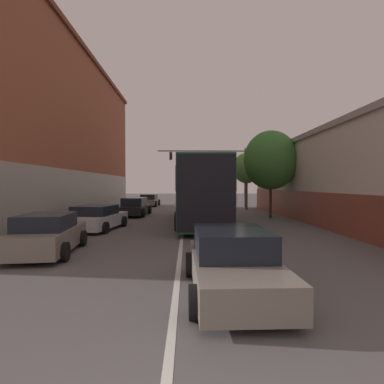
{
  "coord_description": "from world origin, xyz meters",
  "views": [
    {
      "loc": [
        0.25,
        -1.74,
        2.32
      ],
      "look_at": [
        0.51,
        15.39,
        1.93
      ],
      "focal_mm": 28.0,
      "sensor_mm": 36.0,
      "label": 1
    }
  ],
  "objects_px": {
    "parked_car_left_far": "(149,200)",
    "street_tree_far": "(247,168)",
    "bus": "(202,189)",
    "street_tree_near": "(271,160)",
    "parked_car_left_near": "(135,207)",
    "traffic_signal_gantry": "(218,164)",
    "hatchback_foreground": "(233,263)",
    "parked_car_left_mid": "(48,235)",
    "parked_car_left_distant": "(97,218)"
  },
  "relations": [
    {
      "from": "bus",
      "to": "parked_car_left_near",
      "type": "bearing_deg",
      "value": 49.95
    },
    {
      "from": "parked_car_left_near",
      "to": "parked_car_left_far",
      "type": "distance_m",
      "value": 10.49
    },
    {
      "from": "bus",
      "to": "traffic_signal_gantry",
      "type": "distance_m",
      "value": 13.2
    },
    {
      "from": "parked_car_left_far",
      "to": "street_tree_far",
      "type": "bearing_deg",
      "value": -115.17
    },
    {
      "from": "parked_car_left_mid",
      "to": "parked_car_left_near",
      "type": "bearing_deg",
      "value": -9.67
    },
    {
      "from": "parked_car_left_mid",
      "to": "street_tree_near",
      "type": "distance_m",
      "value": 15.49
    },
    {
      "from": "hatchback_foreground",
      "to": "parked_car_left_far",
      "type": "bearing_deg",
      "value": 9.58
    },
    {
      "from": "parked_car_left_far",
      "to": "street_tree_far",
      "type": "relative_size",
      "value": 0.8
    },
    {
      "from": "hatchback_foreground",
      "to": "traffic_signal_gantry",
      "type": "relative_size",
      "value": 0.43
    },
    {
      "from": "parked_car_left_mid",
      "to": "street_tree_near",
      "type": "xyz_separation_m",
      "value": [
        10.55,
        10.81,
        3.42
      ]
    },
    {
      "from": "bus",
      "to": "traffic_signal_gantry",
      "type": "height_order",
      "value": "traffic_signal_gantry"
    },
    {
      "from": "street_tree_near",
      "to": "bus",
      "type": "bearing_deg",
      "value": -154.58
    },
    {
      "from": "bus",
      "to": "hatchback_foreground",
      "type": "relative_size",
      "value": 2.98
    },
    {
      "from": "parked_car_left_far",
      "to": "street_tree_near",
      "type": "distance_m",
      "value": 16.33
    },
    {
      "from": "street_tree_near",
      "to": "parked_car_left_far",
      "type": "bearing_deg",
      "value": 129.14
    },
    {
      "from": "parked_car_left_mid",
      "to": "parked_car_left_far",
      "type": "height_order",
      "value": "parked_car_left_mid"
    },
    {
      "from": "parked_car_left_mid",
      "to": "street_tree_far",
      "type": "bearing_deg",
      "value": -36.22
    },
    {
      "from": "bus",
      "to": "traffic_signal_gantry",
      "type": "bearing_deg",
      "value": -9.24
    },
    {
      "from": "bus",
      "to": "street_tree_far",
      "type": "distance_m",
      "value": 10.78
    },
    {
      "from": "parked_car_left_near",
      "to": "traffic_signal_gantry",
      "type": "relative_size",
      "value": 0.51
    },
    {
      "from": "bus",
      "to": "parked_car_left_distant",
      "type": "distance_m",
      "value": 6.52
    },
    {
      "from": "traffic_signal_gantry",
      "to": "hatchback_foreground",
      "type": "bearing_deg",
      "value": -95.07
    },
    {
      "from": "parked_car_left_mid",
      "to": "hatchback_foreground",
      "type": "bearing_deg",
      "value": -129.29
    },
    {
      "from": "hatchback_foreground",
      "to": "traffic_signal_gantry",
      "type": "xyz_separation_m",
      "value": [
        2.21,
        24.9,
        3.92
      ]
    },
    {
      "from": "bus",
      "to": "parked_car_left_mid",
      "type": "bearing_deg",
      "value": 147.44
    },
    {
      "from": "traffic_signal_gantry",
      "to": "street_tree_far",
      "type": "distance_m",
      "value": 4.07
    },
    {
      "from": "traffic_signal_gantry",
      "to": "street_tree_far",
      "type": "height_order",
      "value": "traffic_signal_gantry"
    },
    {
      "from": "hatchback_foreground",
      "to": "street_tree_near",
      "type": "relative_size",
      "value": 0.65
    },
    {
      "from": "hatchback_foreground",
      "to": "parked_car_left_distant",
      "type": "distance_m",
      "value": 10.8
    },
    {
      "from": "hatchback_foreground",
      "to": "parked_car_left_mid",
      "type": "height_order",
      "value": "parked_car_left_mid"
    },
    {
      "from": "parked_car_left_far",
      "to": "hatchback_foreground",
      "type": "bearing_deg",
      "value": -166.28
    },
    {
      "from": "hatchback_foreground",
      "to": "street_tree_far",
      "type": "relative_size",
      "value": 0.74
    },
    {
      "from": "bus",
      "to": "traffic_signal_gantry",
      "type": "relative_size",
      "value": 1.29
    },
    {
      "from": "parked_car_left_near",
      "to": "traffic_signal_gantry",
      "type": "bearing_deg",
      "value": -37.57
    },
    {
      "from": "hatchback_foreground",
      "to": "street_tree_far",
      "type": "distance_m",
      "value": 22.4
    },
    {
      "from": "street_tree_near",
      "to": "street_tree_far",
      "type": "xyz_separation_m",
      "value": [
        -0.26,
        7.18,
        -0.16
      ]
    },
    {
      "from": "bus",
      "to": "parked_car_left_near",
      "type": "xyz_separation_m",
      "value": [
        -4.89,
        4.25,
        -1.43
      ]
    },
    {
      "from": "bus",
      "to": "parked_car_left_far",
      "type": "relative_size",
      "value": 2.77
    },
    {
      "from": "street_tree_far",
      "to": "parked_car_left_near",
      "type": "bearing_deg",
      "value": -151.11
    },
    {
      "from": "bus",
      "to": "street_tree_near",
      "type": "relative_size",
      "value": 1.94
    },
    {
      "from": "bus",
      "to": "parked_car_left_mid",
      "type": "distance_m",
      "value": 10.25
    },
    {
      "from": "parked_car_left_mid",
      "to": "traffic_signal_gantry",
      "type": "bearing_deg",
      "value": -26.87
    },
    {
      "from": "bus",
      "to": "hatchback_foreground",
      "type": "height_order",
      "value": "bus"
    },
    {
      "from": "parked_car_left_near",
      "to": "street_tree_far",
      "type": "bearing_deg",
      "value": -58.49
    },
    {
      "from": "parked_car_left_mid",
      "to": "parked_car_left_distant",
      "type": "relative_size",
      "value": 0.92
    },
    {
      "from": "street_tree_far",
      "to": "bus",
      "type": "bearing_deg",
      "value": -116.19
    },
    {
      "from": "parked_car_left_near",
      "to": "street_tree_far",
      "type": "xyz_separation_m",
      "value": [
        9.58,
        5.29,
        3.26
      ]
    },
    {
      "from": "hatchback_foreground",
      "to": "parked_car_left_mid",
      "type": "bearing_deg",
      "value": 55.73
    },
    {
      "from": "parked_car_left_distant",
      "to": "parked_car_left_near",
      "type": "bearing_deg",
      "value": 2.1
    },
    {
      "from": "parked_car_left_far",
      "to": "parked_car_left_distant",
      "type": "relative_size",
      "value": 1.0
    }
  ]
}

